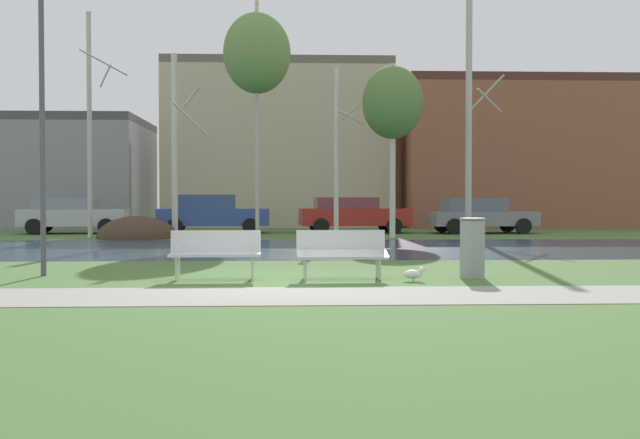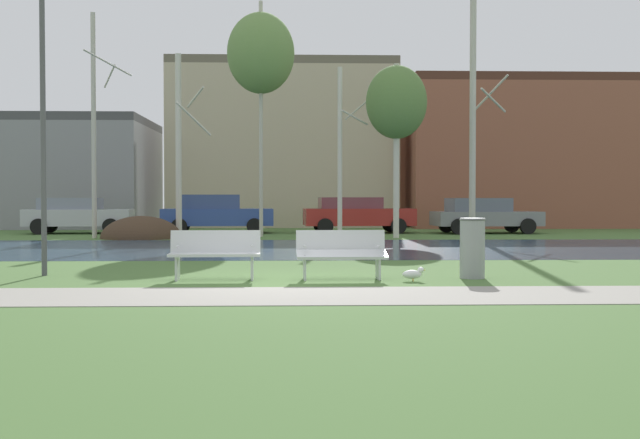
{
  "view_description": "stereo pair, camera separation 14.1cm",
  "coord_description": "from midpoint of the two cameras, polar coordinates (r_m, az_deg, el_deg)",
  "views": [
    {
      "loc": [
        0.14,
        -13.19,
        1.44
      ],
      "look_at": [
        0.76,
        1.43,
        1.04
      ],
      "focal_mm": 43.83,
      "sensor_mm": 36.0,
      "label": 1
    },
    {
      "loc": [
        0.28,
        -13.2,
        1.44
      ],
      "look_at": [
        0.76,
        1.43,
        1.04
      ],
      "focal_mm": 43.83,
      "sensor_mm": 36.0,
      "label": 2
    }
  ],
  "objects": [
    {
      "name": "building_brick_low",
      "position": [
        42.78,
        16.71,
        4.53
      ],
      "size": [
        16.41,
        7.77,
        7.42
      ],
      "color": "brown",
      "rests_on": "ground"
    },
    {
      "name": "birch_right",
      "position": [
        29.34,
        10.73,
        7.58
      ],
      "size": [
        1.43,
        2.47,
        9.01
      ],
      "color": "#BCB7A8",
      "rests_on": "ground"
    },
    {
      "name": "trash_bin",
      "position": [
        14.35,
        10.79,
        -1.99
      ],
      "size": [
        0.47,
        0.47,
        1.09
      ],
      "color": "gray",
      "rests_on": "ground"
    },
    {
      "name": "parked_hatch_third_red",
      "position": [
        32.54,
        2.26,
        0.41
      ],
      "size": [
        4.65,
        2.33,
        1.49
      ],
      "color": "maroon",
      "rests_on": "ground"
    },
    {
      "name": "birch_center_right",
      "position": [
        28.8,
        5.19,
        8.44
      ],
      "size": [
        2.22,
        2.22,
        6.33
      ],
      "color": "beige",
      "rests_on": "ground"
    },
    {
      "name": "streetlamp",
      "position": [
        15.6,
        -19.91,
        10.98
      ],
      "size": [
        0.32,
        0.32,
        6.14
      ],
      "color": "#4C4C51",
      "rests_on": "ground"
    },
    {
      "name": "birch_left",
      "position": [
        29.56,
        -10.64,
        5.47
      ],
      "size": [
        1.36,
        2.21,
        6.8
      ],
      "color": "beige",
      "rests_on": "ground"
    },
    {
      "name": "seagull",
      "position": [
        13.67,
        6.57,
        -3.95
      ],
      "size": [
        0.41,
        0.15,
        0.25
      ],
      "color": "white",
      "rests_on": "ground"
    },
    {
      "name": "river_band",
      "position": [
        22.56,
        -2.98,
        -2.1
      ],
      "size": [
        80.0,
        8.95,
        0.01
      ],
      "primitive_type": "cube",
      "color": "#2D475B",
      "rests_on": "ground"
    },
    {
      "name": "parked_sedan_second_blue",
      "position": [
        32.63,
        -8.09,
        0.46
      ],
      "size": [
        4.67,
        2.25,
        1.6
      ],
      "color": "#2D4793",
      "rests_on": "ground"
    },
    {
      "name": "building_beige_block",
      "position": [
        41.3,
        -3.13,
        5.36
      ],
      "size": [
        11.42,
        6.78,
        8.38
      ],
      "color": "#BCAD8E",
      "rests_on": "ground"
    },
    {
      "name": "parked_wagon_fourth_grey",
      "position": [
        32.85,
        11.43,
        0.35
      ],
      "size": [
        4.43,
        2.33,
        1.45
      ],
      "color": "slate",
      "rests_on": "ground"
    },
    {
      "name": "building_grey_warehouse",
      "position": [
        41.73,
        -19.92,
        3.19
      ],
      "size": [
        10.52,
        7.79,
        5.41
      ],
      "color": "gray",
      "rests_on": "ground"
    },
    {
      "name": "paved_path_strip",
      "position": [
        11.57,
        -3.48,
        -5.58
      ],
      "size": [
        60.0,
        2.16,
        0.01
      ],
      "primitive_type": "cube",
      "color": "gray",
      "rests_on": "ground"
    },
    {
      "name": "bench_right",
      "position": [
        13.89,
        1.31,
        -2.45
      ],
      "size": [
        1.61,
        0.61,
        0.87
      ],
      "color": "silver",
      "rests_on": "ground"
    },
    {
      "name": "parked_van_nearest_silver",
      "position": [
        33.54,
        -17.73,
        0.35
      ],
      "size": [
        4.36,
        2.25,
        1.46
      ],
      "color": "#B2B5BC",
      "rests_on": "ground"
    },
    {
      "name": "birch_far_left",
      "position": [
        29.49,
        -16.57,
        6.78
      ],
      "size": [
        1.49,
        2.2,
        8.13
      ],
      "color": "#BCB7A8",
      "rests_on": "ground"
    },
    {
      "name": "birch_center_left",
      "position": [
        30.05,
        -4.76,
        11.98
      ],
      "size": [
        2.53,
        2.53,
        8.85
      ],
      "color": "#BCB7A8",
      "rests_on": "ground"
    },
    {
      "name": "bench_left",
      "position": [
        13.92,
        -7.94,
        -2.45
      ],
      "size": [
        1.61,
        0.61,
        0.87
      ],
      "color": "silver",
      "rests_on": "ground"
    },
    {
      "name": "soil_mound",
      "position": [
        28.95,
        -13.33,
        -1.35
      ],
      "size": [
        2.9,
        2.94,
        1.62
      ],
      "primitive_type": "ellipsoid",
      "color": "#423021",
      "rests_on": "ground"
    },
    {
      "name": "ground_plane",
      "position": [
        23.24,
        -2.97,
        -2.01
      ],
      "size": [
        120.0,
        120.0,
        0.0
      ],
      "primitive_type": "plane",
      "color": "#476B33"
    },
    {
      "name": "birch_center",
      "position": [
        28.55,
        1.13,
        5.08
      ],
      "size": [
        1.34,
        2.27,
        6.22
      ],
      "color": "beige",
      "rests_on": "ground"
    }
  ]
}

